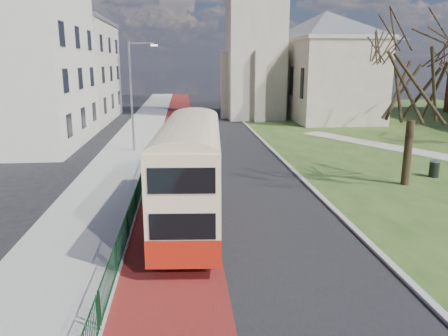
{
  "coord_description": "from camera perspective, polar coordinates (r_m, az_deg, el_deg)",
  "views": [
    {
      "loc": [
        -0.74,
        -15.12,
        6.66
      ],
      "look_at": [
        1.07,
        4.02,
        2.0
      ],
      "focal_mm": 35.0,
      "sensor_mm": 36.0,
      "label": 1
    }
  ],
  "objects": [
    {
      "name": "pavement_west",
      "position": [
        35.99,
        -12.12,
        2.75
      ],
      "size": [
        4.0,
        120.0,
        0.12
      ],
      "primitive_type": "cube",
      "color": "gray",
      "rests_on": "ground"
    },
    {
      "name": "kerb_west",
      "position": [
        35.81,
        -8.94,
        2.84
      ],
      "size": [
        0.25,
        120.0,
        0.13
      ],
      "primitive_type": "cube",
      "color": "#999993",
      "rests_on": "ground"
    },
    {
      "name": "street_block_far",
      "position": [
        54.76,
        -19.86,
        11.89
      ],
      "size": [
        10.3,
        16.3,
        11.5
      ],
      "color": "beige",
      "rests_on": "ground"
    },
    {
      "name": "litter_bin",
      "position": [
        28.65,
        25.76,
        -0.11
      ],
      "size": [
        0.79,
        0.79,
        0.98
      ],
      "rotation": [
        0.0,
        0.0,
        0.38
      ],
      "color": "black",
      "rests_on": "grass_green"
    },
    {
      "name": "pedestrian_railing",
      "position": [
        20.2,
        -11.46,
        -4.26
      ],
      "size": [
        0.07,
        24.0,
        1.12
      ],
      "color": "#0C361A",
      "rests_on": "ground"
    },
    {
      "name": "bus",
      "position": [
        17.95,
        -4.38,
        -0.08
      ],
      "size": [
        3.05,
        10.28,
        4.24
      ],
      "rotation": [
        0.0,
        0.0,
        -0.07
      ],
      "color": "#A91E0F",
      "rests_on": "ground"
    },
    {
      "name": "kerb_east",
      "position": [
        38.32,
        4.97,
        3.66
      ],
      "size": [
        0.25,
        80.0,
        0.13
      ],
      "primitive_type": "cube",
      "color": "#999993",
      "rests_on": "ground"
    },
    {
      "name": "gothic_church",
      "position": [
        55.15,
        9.16,
        20.2
      ],
      "size": [
        16.38,
        18.0,
        40.0
      ],
      "color": "gray",
      "rests_on": "ground"
    },
    {
      "name": "streetlamp",
      "position": [
        33.38,
        -11.77,
        9.79
      ],
      "size": [
        2.13,
        0.18,
        8.0
      ],
      "color": "gray",
      "rests_on": "pavement_west"
    },
    {
      "name": "ground",
      "position": [
        16.54,
        -2.42,
        -10.13
      ],
      "size": [
        160.0,
        160.0,
        0.0
      ],
      "primitive_type": "plane",
      "color": "black",
      "rests_on": "ground"
    },
    {
      "name": "street_block_near",
      "position": [
        39.42,
        -25.67,
        12.1
      ],
      "size": [
        10.3,
        14.3,
        13.0
      ],
      "color": "silver",
      "rests_on": "ground"
    },
    {
      "name": "bus_lane",
      "position": [
        35.75,
        -6.05,
        2.82
      ],
      "size": [
        3.4,
        120.0,
        0.01
      ],
      "primitive_type": "cube",
      "color": "#591414",
      "rests_on": "ground"
    },
    {
      "name": "road_carriageway",
      "position": [
        35.82,
        -1.72,
        2.91
      ],
      "size": [
        9.0,
        120.0,
        0.01
      ],
      "primitive_type": "cube",
      "color": "black",
      "rests_on": "ground"
    },
    {
      "name": "winter_tree_near",
      "position": [
        25.49,
        23.83,
        12.04
      ],
      "size": [
        6.71,
        6.71,
        9.26
      ],
      "rotation": [
        0.0,
        0.0,
        -0.07
      ],
      "color": "black",
      "rests_on": "grass_green"
    }
  ]
}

